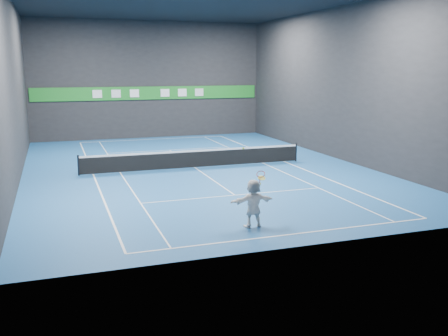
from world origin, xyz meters
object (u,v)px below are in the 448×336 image
object	(u,v)px
tennis_ball	(243,148)
player	(253,203)
tennis_racket	(261,176)
tennis_net	(195,158)

from	to	relation	value
tennis_ball	player	bearing A→B (deg)	-22.64
tennis_racket	tennis_ball	bearing A→B (deg)	171.69
player	tennis_ball	size ratio (longest dim) A/B	24.75
tennis_ball	tennis_net	distance (m)	10.89
tennis_racket	tennis_net	bearing A→B (deg)	86.58
tennis_net	tennis_racket	bearing A→B (deg)	-93.42
tennis_net	tennis_ball	bearing A→B (deg)	-96.75
player	tennis_net	bearing A→B (deg)	-95.67
tennis_net	tennis_racket	distance (m)	10.76
tennis_ball	tennis_net	bearing A→B (deg)	83.25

